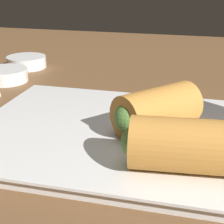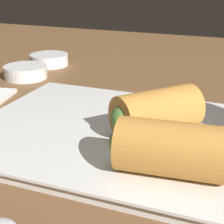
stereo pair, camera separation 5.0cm
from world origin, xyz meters
TOP-DOWN VIEW (x-y plane):
  - table_surface at (0.00, 0.00)cm, footprint 180.00×140.00cm
  - serving_plate at (2.03, -2.87)cm, footprint 32.56×26.55cm
  - roll_front_left at (6.85, -2.51)cm, footprint 10.15×10.76cm
  - roll_front_right at (10.21, -10.55)cm, footprint 10.86×6.02cm
  - dipping_bowl_near at (-22.23, 15.46)cm, footprint 7.82×7.82cm
  - dipping_bowl_far at (-22.99, 25.16)cm, footprint 7.82×7.82cm

SIDE VIEW (x-z plane):
  - table_surface at x=0.00cm, z-range 0.00..2.00cm
  - serving_plate at x=2.03cm, z-range 2.01..3.51cm
  - dipping_bowl_near at x=-22.23cm, z-range 2.10..4.39cm
  - dipping_bowl_far at x=-22.99cm, z-range 2.10..4.39cm
  - roll_front_left at x=6.85cm, z-range 3.50..8.58cm
  - roll_front_right at x=10.21cm, z-range 3.50..8.58cm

